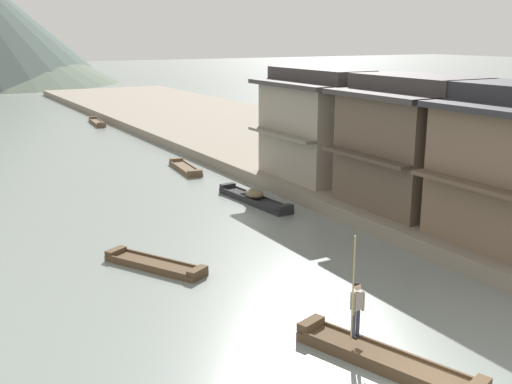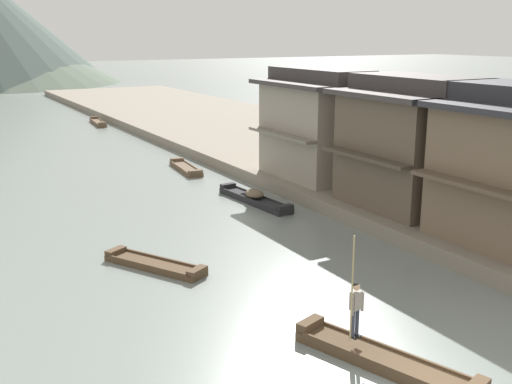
% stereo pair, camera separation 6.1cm
% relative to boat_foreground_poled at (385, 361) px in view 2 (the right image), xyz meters
% --- Properties ---
extents(riverbank_right, '(18.00, 110.00, 0.69)m').
position_rel_boat_foreground_poled_xyz_m(riverbank_right, '(15.80, 28.18, 0.17)').
color(riverbank_right, gray).
rests_on(riverbank_right, ground).
extents(boat_foreground_poled, '(2.66, 5.39, 0.53)m').
position_rel_boat_foreground_poled_xyz_m(boat_foreground_poled, '(0.00, 0.00, 0.00)').
color(boat_foreground_poled, brown).
rests_on(boat_foreground_poled, ground).
extents(boatman_person, '(0.55, 0.31, 3.04)m').
position_rel_boat_foreground_poled_xyz_m(boatman_person, '(-0.33, 0.91, 1.37)').
color(boatman_person, black).
rests_on(boatman_person, boat_foreground_poled).
extents(boat_moored_nearest, '(1.32, 5.16, 0.51)m').
position_rel_boat_foreground_poled_xyz_m(boat_moored_nearest, '(5.57, 49.28, -0.00)').
color(boat_moored_nearest, brown).
rests_on(boat_moored_nearest, ground).
extents(boat_moored_second, '(1.43, 5.80, 0.74)m').
position_rel_boat_foreground_poled_xyz_m(boat_moored_second, '(4.96, 16.12, 0.07)').
color(boat_moored_second, '#232326').
rests_on(boat_moored_second, ground).
extents(boat_moored_third, '(2.97, 4.27, 0.39)m').
position_rel_boat_foreground_poled_xyz_m(boat_moored_third, '(-2.90, 9.83, -0.04)').
color(boat_moored_third, brown).
rests_on(boat_moored_third, ground).
extents(boat_moored_far, '(1.44, 4.62, 0.44)m').
position_rel_boat_foreground_poled_xyz_m(boat_moored_far, '(4.88, 25.28, -0.02)').
color(boat_moored_far, brown).
rests_on(boat_moored_far, ground).
extents(house_waterfront_second, '(6.49, 6.48, 6.14)m').
position_rel_boat_foreground_poled_xyz_m(house_waterfront_second, '(10.30, 10.11, 3.52)').
color(house_waterfront_second, brown).
rests_on(house_waterfront_second, riverbank_right).
extents(house_waterfront_tall, '(5.50, 6.98, 6.14)m').
position_rel_boat_foreground_poled_xyz_m(house_waterfront_tall, '(9.80, 17.36, 3.52)').
color(house_waterfront_tall, gray).
rests_on(house_waterfront_tall, riverbank_right).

